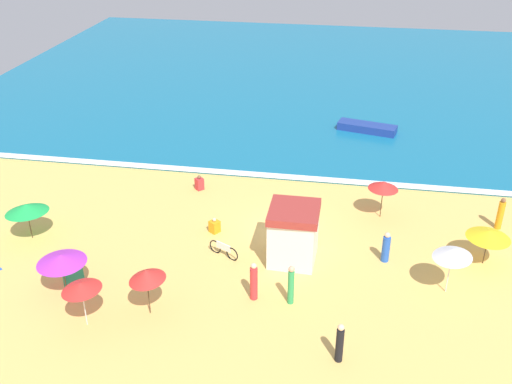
{
  "coord_description": "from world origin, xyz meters",
  "views": [
    {
      "loc": [
        3.18,
        -26.85,
        16.69
      ],
      "look_at": [
        -1.89,
        2.65,
        0.8
      ],
      "focal_mm": 41.69,
      "sensor_mm": 36.0,
      "label": 1
    }
  ],
  "objects": [
    {
      "name": "small_boat_0",
      "position": [
        4.34,
        14.82,
        0.38
      ],
      "size": [
        4.43,
        2.23,
        0.56
      ],
      "color": "navy",
      "rests_on": "ocean_water"
    },
    {
      "name": "beach_umbrella_0",
      "position": [
        -9.06,
        -6.75,
        1.71
      ],
      "size": [
        2.68,
        2.67,
        1.94
      ],
      "color": "#4C3823",
      "rests_on": "ground_plane"
    },
    {
      "name": "beachgoer_0",
      "position": [
        -0.52,
        -5.9,
        0.9
      ],
      "size": [
        0.45,
        0.45,
        1.89
      ],
      "color": "red",
      "rests_on": "ground_plane"
    },
    {
      "name": "beachgoer_6",
      "position": [
        5.32,
        -1.89,
        0.75
      ],
      "size": [
        0.54,
        0.54,
        1.61
      ],
      "color": "blue",
      "rests_on": "ground_plane"
    },
    {
      "name": "beachgoer_5",
      "position": [
        -5.57,
        3.92,
        0.4
      ],
      "size": [
        0.61,
        0.61,
        0.93
      ],
      "color": "red",
      "rests_on": "ground_plane"
    },
    {
      "name": "beach_umbrella_1",
      "position": [
        10.05,
        -1.31,
        1.67
      ],
      "size": [
        2.75,
        2.74,
        1.9
      ],
      "color": "#4C3823",
      "rests_on": "ground_plane"
    },
    {
      "name": "lifeguard_cabana",
      "position": [
        0.84,
        -2.49,
        1.45
      ],
      "size": [
        2.38,
        2.57,
        2.85
      ],
      "color": "white",
      "rests_on": "ground_plane"
    },
    {
      "name": "parked_bicycle",
      "position": [
        -2.58,
        -2.83,
        0.38
      ],
      "size": [
        1.64,
        0.9,
        0.76
      ],
      "color": "black",
      "rests_on": "ground_plane"
    },
    {
      "name": "wave_breaker_foam",
      "position": [
        0.0,
        6.3,
        0.1
      ],
      "size": [
        57.0,
        0.7,
        0.01
      ],
      "primitive_type": "cube",
      "color": "white",
      "rests_on": "ocean_water"
    },
    {
      "name": "beach_umbrella_2",
      "position": [
        -4.76,
        -7.65,
        2.0
      ],
      "size": [
        2.0,
        1.97,
        2.33
      ],
      "color": "#4C3823",
      "rests_on": "ground_plane"
    },
    {
      "name": "beach_umbrella_4",
      "position": [
        -7.14,
        -8.83,
        1.98
      ],
      "size": [
        1.75,
        1.73,
        2.22
      ],
      "color": "silver",
      "rests_on": "ground_plane"
    },
    {
      "name": "beach_umbrella_6",
      "position": [
        8.01,
        -3.94,
        2.09
      ],
      "size": [
        2.32,
        2.3,
        2.39
      ],
      "color": "silver",
      "rests_on": "ground_plane"
    },
    {
      "name": "beach_umbrella_5",
      "position": [
        -12.82,
        -2.88,
        1.78
      ],
      "size": [
        3.13,
        3.13,
        2.09
      ],
      "color": "#4C3823",
      "rests_on": "ground_plane"
    },
    {
      "name": "beach_towel_1",
      "position": [
        -9.16,
        -5.81,
        0.01
      ],
      "size": [
        1.54,
        1.69,
        0.01
      ],
      "color": "green",
      "rests_on": "ground_plane"
    },
    {
      "name": "beachgoer_3",
      "position": [
        3.41,
        -9.14,
        0.86
      ],
      "size": [
        0.34,
        0.34,
        1.77
      ],
      "color": "black",
      "rests_on": "ground_plane"
    },
    {
      "name": "beachgoer_4",
      "position": [
        -3.54,
        -0.69,
        0.35
      ],
      "size": [
        0.65,
        0.65,
        0.85
      ],
      "color": "orange",
      "rests_on": "ground_plane"
    },
    {
      "name": "beach_umbrella_3",
      "position": [
        5.16,
        2.44,
        1.96
      ],
      "size": [
        1.84,
        1.83,
        2.2
      ],
      "color": "#4C3823",
      "rests_on": "ground_plane"
    },
    {
      "name": "ocean_water",
      "position": [
        0.0,
        28.0,
        0.05
      ],
      "size": [
        60.0,
        44.0,
        0.1
      ],
      "primitive_type": "cube",
      "color": "#146B93",
      "rests_on": "ground_plane"
    },
    {
      "name": "ground_plane",
      "position": [
        0.0,
        0.0,
        0.0
      ],
      "size": [
        60.0,
        60.0,
        0.0
      ],
      "primitive_type": "plane",
      "color": "#EDBC60"
    },
    {
      "name": "beachgoer_2",
      "position": [
        1.14,
        -5.93,
        0.97
      ],
      "size": [
        0.4,
        0.4,
        1.94
      ],
      "color": "green",
      "rests_on": "ground_plane"
    },
    {
      "name": "beachgoer_1",
      "position": [
        11.37,
        2.26,
        0.86
      ],
      "size": [
        0.36,
        0.36,
        1.82
      ],
      "color": "orange",
      "rests_on": "ground_plane"
    }
  ]
}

